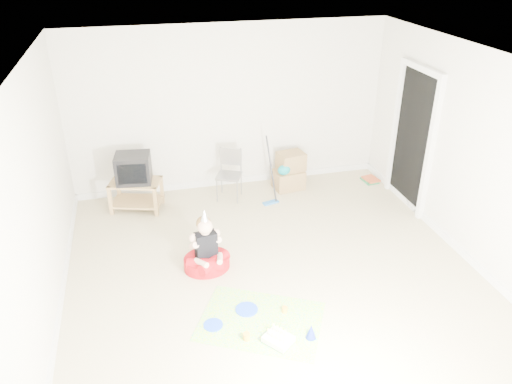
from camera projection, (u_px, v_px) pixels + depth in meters
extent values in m
plane|color=#BFB189|center=(271.00, 269.00, 6.24)|extent=(5.00, 5.00, 0.00)
cube|color=black|center=(413.00, 141.00, 7.33)|extent=(0.02, 0.90, 2.05)
cube|color=#A67F4B|center=(135.00, 182.00, 7.41)|extent=(0.84, 0.66, 0.03)
cube|color=#A67F4B|center=(137.00, 201.00, 7.56)|extent=(0.84, 0.66, 0.03)
cube|color=#A67F4B|center=(110.00, 201.00, 7.35)|extent=(0.06, 0.06, 0.46)
cube|color=#A67F4B|center=(156.00, 202.00, 7.31)|extent=(0.06, 0.06, 0.46)
cube|color=#A67F4B|center=(119.00, 188.00, 7.70)|extent=(0.06, 0.06, 0.46)
cube|color=#A67F4B|center=(162.00, 190.00, 7.67)|extent=(0.06, 0.06, 0.46)
cube|color=black|center=(133.00, 168.00, 7.30)|extent=(0.55, 0.47, 0.43)
cube|color=gray|center=(229.00, 176.00, 7.74)|extent=(0.47, 0.46, 0.03)
cylinder|color=gray|center=(219.00, 174.00, 7.76)|extent=(0.02, 0.02, 0.80)
cylinder|color=gray|center=(239.00, 176.00, 7.71)|extent=(0.02, 0.02, 0.80)
cube|color=olive|center=(288.00, 179.00, 8.16)|extent=(0.52, 0.42, 0.31)
cube|color=olive|center=(291.00, 161.00, 8.07)|extent=(0.46, 0.40, 0.29)
ellipsoid|color=#0B7983|center=(284.00, 170.00, 7.92)|extent=(0.21, 0.14, 0.16)
cube|color=blue|center=(271.00, 202.00, 7.75)|extent=(0.27, 0.15, 0.03)
cylinder|color=black|center=(271.00, 173.00, 7.52)|extent=(0.12, 0.34, 0.99)
cube|color=#216539|center=(370.00, 180.00, 8.44)|extent=(0.24, 0.30, 0.03)
cube|color=#AD4625|center=(371.00, 179.00, 8.43)|extent=(0.25, 0.30, 0.03)
cylinder|color=#AA0F16|center=(207.00, 262.00, 6.23)|extent=(0.67, 0.67, 0.16)
cube|color=black|center=(206.00, 245.00, 6.11)|extent=(0.28, 0.19, 0.35)
sphere|color=#DCAC92|center=(205.00, 227.00, 5.99)|extent=(0.21, 0.21, 0.18)
cone|color=white|center=(204.00, 215.00, 5.91)|extent=(0.10, 0.10, 0.14)
cube|color=#EE3278|center=(261.00, 321.00, 5.40)|extent=(1.58, 1.43, 0.01)
cube|color=white|center=(278.00, 340.00, 5.10)|extent=(0.35, 0.36, 0.07)
cube|color=green|center=(278.00, 342.00, 5.11)|extent=(0.35, 0.36, 0.01)
cylinder|color=beige|center=(268.00, 333.00, 5.09)|extent=(0.01, 0.01, 0.07)
cylinder|color=beige|center=(272.00, 335.00, 5.06)|extent=(0.01, 0.01, 0.07)
cylinder|color=beige|center=(276.00, 337.00, 5.03)|extent=(0.01, 0.01, 0.07)
cylinder|color=beige|center=(280.00, 339.00, 5.01)|extent=(0.01, 0.01, 0.07)
cylinder|color=beige|center=(284.00, 341.00, 4.98)|extent=(0.01, 0.01, 0.07)
cylinder|color=beige|center=(273.00, 328.00, 5.15)|extent=(0.01, 0.01, 0.07)
cylinder|color=beige|center=(277.00, 330.00, 5.12)|extent=(0.01, 0.01, 0.07)
cylinder|color=beige|center=(281.00, 332.00, 5.10)|extent=(0.01, 0.01, 0.07)
cylinder|color=beige|center=(285.00, 334.00, 5.07)|extent=(0.01, 0.01, 0.07)
cylinder|color=blue|center=(247.00, 309.00, 5.55)|extent=(0.35, 0.35, 0.01)
cylinder|color=blue|center=(213.00, 325.00, 5.33)|extent=(0.23, 0.23, 0.01)
cylinder|color=orange|center=(285.00, 310.00, 5.51)|extent=(0.07, 0.07, 0.07)
cylinder|color=orange|center=(246.00, 337.00, 5.13)|extent=(0.09, 0.09, 0.08)
cone|color=#1C30C7|center=(311.00, 332.00, 5.14)|extent=(0.12, 0.12, 0.16)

